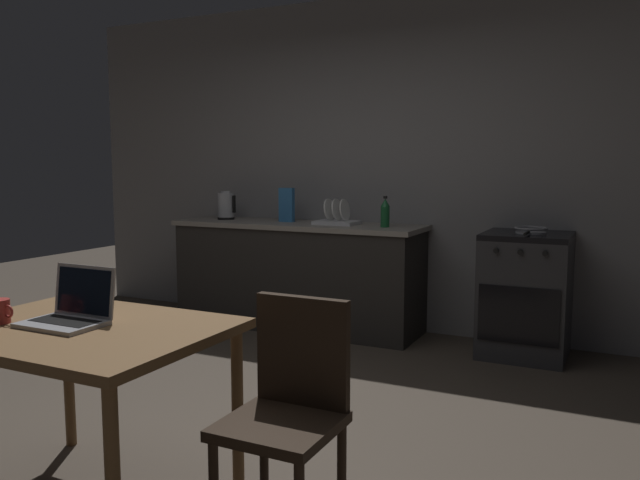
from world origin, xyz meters
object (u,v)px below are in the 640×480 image
Objects in this scene: electric_kettle at (226,206)px; frying_pan at (531,230)px; chair at (290,402)px; laptop at (69,313)px; bottle at (385,213)px; dining_table at (83,345)px; dish_rack at (337,219)px; coffee_mug at (0,311)px; stove_oven at (525,295)px; cereal_box at (287,205)px.

electric_kettle reaches higher than frying_pan.
chair is 3.53× the size of electric_kettle.
bottle is at bearing 93.61° from laptop.
dish_rack is at bearing 94.22° from dining_table.
coffee_mug is 3.03m from dish_rack.
electric_kettle is at bearing -180.00° from dish_rack.
dish_rack reaches higher than chair.
dining_table is 2.89m from bottle.
coffee_mug is at bearing -72.21° from electric_kettle.
stove_oven is 3.45m from coffee_mug.
stove_oven reaches higher than coffee_mug.
stove_oven reaches higher than chair.
chair reaches higher than coffee_mug.
stove_oven is 3.11× the size of cereal_box.
laptop is 0.80× the size of frying_pan.
electric_kettle reaches higher than chair.
stove_oven is at bearing 66.15° from dining_table.
dish_rack is (-0.22, 2.91, 0.28)m from dining_table.
dining_table is 4.40× the size of electric_kettle.
dish_rack is at bearing 179.91° from stove_oven.
dish_rack is (1.09, 0.00, -0.07)m from electric_kettle.
bottle is (-1.07, -0.05, 0.56)m from stove_oven.
electric_kettle reaches higher than laptop.
coffee_mug is at bearing -100.49° from bottle.
dining_table is at bearing 19.05° from coffee_mug.
laptop is 0.29m from coffee_mug.
cereal_box is at bearing 179.35° from stove_oven.
dish_rack is (-1.07, 2.74, 0.43)m from chair.
stove_oven is at bearing -0.09° from dish_rack.
stove_oven is 2.64× the size of dish_rack.
chair is at bearing -60.76° from cereal_box.
dining_table is 9.08× the size of coffee_mug.
frying_pan is at bearing 93.13° from chair.
cereal_box is at bearing 1.89° from electric_kettle.
laptop is 0.94× the size of dish_rack.
chair is 1.25m from coffee_mug.
chair is at bearing 11.45° from dining_table.
cereal_box is (-2.01, 0.05, 0.12)m from frying_pan.
chair is 3.21m from cereal_box.
bottle is at bearing -6.54° from dish_rack.
cereal_box reaches higher than laptop.
electric_kettle reaches higher than dish_rack.
coffee_mug is (-1.62, -3.03, 0.34)m from stove_oven.
chair is at bearing -68.77° from dish_rack.
frying_pan reaches higher than chair.
coffee_mug is 0.42× the size of cereal_box.
cereal_box reaches higher than coffee_mug.
dining_table is 0.88m from chair.
cereal_box reaches higher than frying_pan.
frying_pan is (1.38, 2.88, 0.13)m from laptop.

